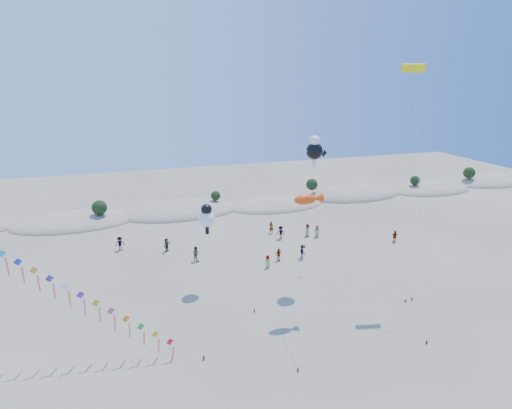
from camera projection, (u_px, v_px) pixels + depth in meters
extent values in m
ellipsoid|color=tan|center=(73.00, 224.00, 63.81)|extent=(17.60, 9.68, 3.00)
ellipsoid|color=#1E3C15|center=(72.00, 218.00, 63.57)|extent=(14.08, 6.34, 0.70)
ellipsoid|color=tan|center=(180.00, 212.00, 69.13)|extent=(19.00, 10.45, 3.40)
ellipsoid|color=#1E3C15|center=(180.00, 207.00, 68.86)|extent=(15.20, 6.84, 0.76)
ellipsoid|color=tan|center=(276.00, 206.00, 72.54)|extent=(16.40, 9.02, 2.80)
ellipsoid|color=#1E3C15|center=(276.00, 201.00, 72.31)|extent=(13.12, 5.90, 0.66)
ellipsoid|color=tan|center=(353.00, 195.00, 78.86)|extent=(18.00, 9.90, 3.80)
ellipsoid|color=#1E3C15|center=(354.00, 190.00, 78.56)|extent=(14.40, 6.48, 0.72)
ellipsoid|color=tan|center=(430.00, 190.00, 82.45)|extent=(16.80, 9.24, 3.00)
ellipsoid|color=#1E3C15|center=(430.00, 186.00, 82.21)|extent=(13.44, 6.05, 0.67)
ellipsoid|color=tan|center=(490.00, 182.00, 88.40)|extent=(17.60, 9.68, 3.20)
ellipsoid|color=#1E3C15|center=(490.00, 178.00, 88.15)|extent=(14.08, 6.34, 0.70)
sphere|color=black|center=(99.00, 208.00, 63.17)|extent=(2.20, 2.20, 2.20)
sphere|color=black|center=(216.00, 196.00, 70.33)|extent=(1.60, 1.60, 1.60)
sphere|color=black|center=(312.00, 184.00, 76.81)|extent=(2.10, 2.10, 2.10)
sphere|color=black|center=(415.00, 180.00, 80.24)|extent=(1.80, 1.80, 1.80)
sphere|color=black|center=(469.00, 173.00, 85.65)|extent=(2.30, 2.30, 2.30)
cube|color=#3F2D1E|center=(204.00, 358.00, 33.18)|extent=(0.12, 0.12, 0.35)
cylinder|color=silver|center=(5.00, 255.00, 31.15)|extent=(26.94, 9.58, 17.30)
cube|color=red|center=(170.00, 342.00, 32.86)|extent=(1.18, 0.46, 1.24)
cube|color=#FE6B72|center=(173.00, 353.00, 33.27)|extent=(0.19, 0.45, 1.55)
cube|color=yellow|center=(155.00, 334.00, 32.70)|extent=(1.18, 0.46, 1.24)
cube|color=#FE6B72|center=(159.00, 346.00, 33.12)|extent=(0.19, 0.45, 1.55)
cube|color=green|center=(141.00, 326.00, 32.54)|extent=(1.18, 0.46, 1.24)
cube|color=#FE6B72|center=(144.00, 338.00, 32.96)|extent=(0.19, 0.45, 1.55)
cube|color=orange|center=(126.00, 319.00, 32.38)|extent=(1.18, 0.46, 1.24)
cube|color=#FE6B72|center=(130.00, 331.00, 32.80)|extent=(0.19, 0.45, 1.55)
cube|color=#DE4682|center=(111.00, 311.00, 32.23)|extent=(1.18, 0.46, 1.24)
cube|color=#FE6B72|center=(115.00, 323.00, 32.64)|extent=(0.19, 0.45, 1.55)
cube|color=#B2C917|center=(96.00, 303.00, 32.07)|extent=(1.18, 0.46, 1.24)
cube|color=#FE6B72|center=(100.00, 315.00, 32.48)|extent=(0.19, 0.45, 1.55)
cube|color=purple|center=(80.00, 295.00, 31.91)|extent=(1.18, 0.46, 1.24)
cube|color=#FE6B72|center=(85.00, 307.00, 32.33)|extent=(0.19, 0.45, 1.55)
cube|color=white|center=(65.00, 287.00, 31.75)|extent=(1.18, 0.46, 1.24)
cube|color=#FE6B72|center=(70.00, 299.00, 32.17)|extent=(0.19, 0.45, 1.55)
cube|color=#3F279E|center=(49.00, 279.00, 31.59)|extent=(1.18, 0.46, 1.24)
cube|color=#FE6B72|center=(54.00, 291.00, 32.01)|extent=(0.19, 0.45, 1.55)
cube|color=#F4A626|center=(34.00, 270.00, 31.44)|extent=(1.18, 0.46, 1.24)
cube|color=#FE6B72|center=(39.00, 283.00, 31.85)|extent=(0.19, 0.45, 1.55)
cube|color=blue|center=(18.00, 262.00, 31.28)|extent=(1.18, 0.46, 1.24)
cube|color=#FE6B72|center=(23.00, 275.00, 31.69)|extent=(0.19, 0.45, 1.55)
cube|color=#19BBC2|center=(2.00, 253.00, 31.12)|extent=(1.18, 0.46, 1.24)
cube|color=#FE6B72|center=(7.00, 267.00, 31.54)|extent=(0.19, 0.45, 1.55)
cube|color=#3F2D1E|center=(298.00, 370.00, 31.88)|extent=(0.10, 0.10, 0.30)
cylinder|color=silver|center=(302.00, 278.00, 34.80)|extent=(4.01, 8.45, 10.73)
ellipsoid|color=#EE440C|center=(305.00, 199.00, 37.67)|extent=(2.15, 0.95, 0.95)
cone|color=#EE440C|center=(318.00, 198.00, 38.02)|extent=(0.86, 0.86, 0.86)
cube|color=#3F2D1E|center=(254.00, 311.00, 39.88)|extent=(0.10, 0.10, 0.30)
cylinder|color=silver|center=(230.00, 264.00, 41.41)|extent=(2.98, 6.57, 7.42)
sphere|color=white|center=(207.00, 219.00, 42.89)|extent=(1.65, 1.65, 1.65)
sphere|color=black|center=(206.00, 209.00, 42.60)|extent=(1.10, 1.10, 1.10)
cube|color=black|center=(207.00, 230.00, 43.24)|extent=(0.35, 0.18, 0.80)
cube|color=#3F2D1E|center=(412.00, 299.00, 41.98)|extent=(0.10, 0.10, 0.30)
cylinder|color=silver|center=(363.00, 225.00, 42.43)|extent=(7.51, 7.74, 13.95)
sphere|color=black|center=(314.00, 151.00, 42.84)|extent=(1.70, 1.70, 1.70)
sphere|color=white|center=(315.00, 141.00, 42.54)|extent=(1.10, 1.10, 1.10)
cube|color=white|center=(314.00, 163.00, 43.20)|extent=(0.35, 0.18, 0.80)
cube|color=white|center=(308.00, 151.00, 42.63)|extent=(0.60, 0.15, 0.25)
cube|color=white|center=(321.00, 151.00, 43.04)|extent=(0.60, 0.15, 0.25)
cube|color=#3F2D1E|center=(427.00, 342.00, 35.14)|extent=(0.10, 0.10, 0.30)
cylinder|color=silver|center=(420.00, 198.00, 37.20)|extent=(3.74, 10.19, 21.86)
cube|color=yellow|center=(414.00, 68.00, 39.22)|extent=(2.28, 0.93, 0.80)
cube|color=black|center=(413.00, 68.00, 39.24)|extent=(2.20, 0.56, 0.19)
cube|color=#3F2D1E|center=(406.00, 301.00, 41.65)|extent=(0.10, 0.10, 0.30)
cylinder|color=silver|center=(362.00, 223.00, 44.72)|extent=(3.59, 11.88, 12.88)
cube|color=black|center=(324.00, 153.00, 47.74)|extent=(0.86, 0.26, 0.88)
imported|color=slate|center=(196.00, 254.00, 50.67)|extent=(1.10, 1.13, 1.83)
imported|color=slate|center=(268.00, 262.00, 48.90)|extent=(0.89, 0.73, 1.55)
imported|color=slate|center=(279.00, 255.00, 50.75)|extent=(1.00, 0.61, 1.59)
imported|color=slate|center=(281.00, 233.00, 57.61)|extent=(1.28, 1.31, 1.80)
imported|color=slate|center=(303.00, 252.00, 51.47)|extent=(0.76, 1.17, 1.71)
imported|color=slate|center=(271.00, 227.00, 59.64)|extent=(0.76, 0.71, 1.75)
imported|color=slate|center=(307.00, 230.00, 58.47)|extent=(0.73, 0.97, 1.79)
imported|color=slate|center=(120.00, 244.00, 53.83)|extent=(1.23, 0.81, 1.79)
imported|color=slate|center=(395.00, 236.00, 56.42)|extent=(1.02, 0.56, 1.64)
imported|color=slate|center=(317.00, 231.00, 58.29)|extent=(0.93, 0.93, 1.63)
imported|color=slate|center=(167.00, 245.00, 53.52)|extent=(1.30, 1.59, 1.71)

